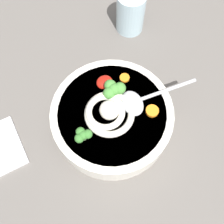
% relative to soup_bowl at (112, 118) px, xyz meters
% --- Properties ---
extents(table_slab, '(1.24, 1.24, 0.04)m').
position_rel_soup_bowl_xyz_m(table_slab, '(-0.01, 0.03, -0.06)').
color(table_slab, '#5B5651').
rests_on(table_slab, ground).
extents(soup_bowl, '(0.26, 0.26, 0.07)m').
position_rel_soup_bowl_xyz_m(soup_bowl, '(0.00, 0.00, 0.00)').
color(soup_bowl, silver).
rests_on(soup_bowl, table_slab).
extents(noodle_pile, '(0.11, 0.11, 0.05)m').
position_rel_soup_bowl_xyz_m(noodle_pile, '(0.01, 0.00, 0.05)').
color(noodle_pile, silver).
rests_on(noodle_pile, soup_bowl).
extents(soup_spoon, '(0.17, 0.08, 0.02)m').
position_rel_soup_bowl_xyz_m(soup_spoon, '(-0.06, 0.02, 0.04)').
color(soup_spoon, '#B7B7BC').
rests_on(soup_spoon, soup_bowl).
extents(chili_sauce_dollop, '(0.04, 0.03, 0.02)m').
position_rel_soup_bowl_xyz_m(chili_sauce_dollop, '(-0.03, -0.06, 0.04)').
color(chili_sauce_dollop, '#B2190F').
rests_on(chili_sauce_dollop, soup_bowl).
extents(broccoli_floret_right, '(0.05, 0.04, 0.04)m').
position_rel_soup_bowl_xyz_m(broccoli_floret_right, '(-0.03, -0.03, 0.06)').
color(broccoli_floret_right, '#7A9E60').
rests_on(broccoli_floret_right, soup_bowl).
extents(broccoli_floret_center, '(0.04, 0.03, 0.03)m').
position_rel_soup_bowl_xyz_m(broccoli_floret_center, '(0.08, 0.01, 0.05)').
color(broccoli_floret_center, '#7A9E60').
rests_on(broccoli_floret_center, soup_bowl).
extents(carrot_slice_far, '(0.03, 0.03, 0.01)m').
position_rel_soup_bowl_xyz_m(carrot_slice_far, '(-0.07, 0.05, 0.04)').
color(carrot_slice_far, orange).
rests_on(carrot_slice_far, soup_bowl).
extents(carrot_slice_front, '(0.02, 0.02, 0.01)m').
position_rel_soup_bowl_xyz_m(carrot_slice_front, '(-0.07, -0.05, 0.04)').
color(carrot_slice_front, orange).
rests_on(carrot_slice_front, soup_bowl).
extents(drinking_glass, '(0.07, 0.07, 0.11)m').
position_rel_soup_bowl_xyz_m(drinking_glass, '(-0.21, -0.20, 0.02)').
color(drinking_glass, silver).
rests_on(drinking_glass, table_slab).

